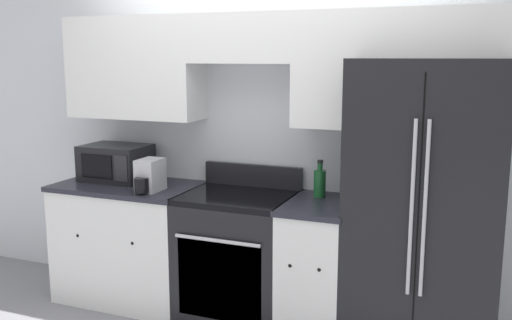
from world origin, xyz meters
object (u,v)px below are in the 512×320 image
oven_range (238,256)px  refrigerator (424,208)px  bottle (320,182)px  microwave (116,163)px

oven_range → refrigerator: (1.23, 0.05, 0.45)m
bottle → refrigerator: bearing=-7.5°
microwave → refrigerator: bearing=-0.7°
oven_range → refrigerator: bearing=2.5°
refrigerator → bottle: 0.70m
refrigerator → bottle: size_ratio=7.19×
oven_range → microwave: 1.20m
refrigerator → microwave: (-2.28, 0.03, 0.12)m
refrigerator → bottle: refrigerator is taller
microwave → bottle: bearing=2.2°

